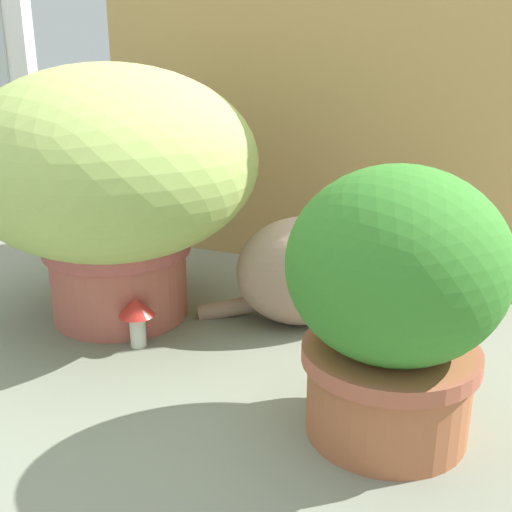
% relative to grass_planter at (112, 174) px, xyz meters
% --- Properties ---
extents(ground_plane, '(6.00, 6.00, 0.00)m').
position_rel_grass_planter_xyz_m(ground_plane, '(0.22, -0.05, -0.30)').
color(ground_plane, gray).
extents(cardboard_backdrop, '(1.14, 0.03, 0.94)m').
position_rel_grass_planter_xyz_m(cardboard_backdrop, '(0.25, 0.47, 0.18)').
color(cardboard_backdrop, tan).
rests_on(cardboard_backdrop, ground).
extents(grass_planter, '(0.57, 0.57, 0.51)m').
position_rel_grass_planter_xyz_m(grass_planter, '(0.00, 0.00, 0.00)').
color(grass_planter, '#BD6051').
rests_on(grass_planter, ground).
extents(leafy_planter, '(0.30, 0.30, 0.39)m').
position_rel_grass_planter_xyz_m(leafy_planter, '(0.60, -0.19, -0.09)').
color(leafy_planter, '#AF623D').
rests_on(leafy_planter, ground).
extents(cat, '(0.38, 0.27, 0.32)m').
position_rel_grass_planter_xyz_m(cat, '(0.37, 0.12, -0.17)').
color(cat, tan).
rests_on(cat, ground).
extents(mushroom_ornament_pink, '(0.11, 0.11, 0.14)m').
position_rel_grass_planter_xyz_m(mushroom_ornament_pink, '(-0.01, -0.07, -0.20)').
color(mushroom_ornament_pink, silver).
rests_on(mushroom_ornament_pink, ground).
extents(mushroom_ornament_red, '(0.07, 0.07, 0.10)m').
position_rel_grass_planter_xyz_m(mushroom_ornament_red, '(0.11, -0.11, -0.23)').
color(mushroom_ornament_red, silver).
rests_on(mushroom_ornament_red, ground).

